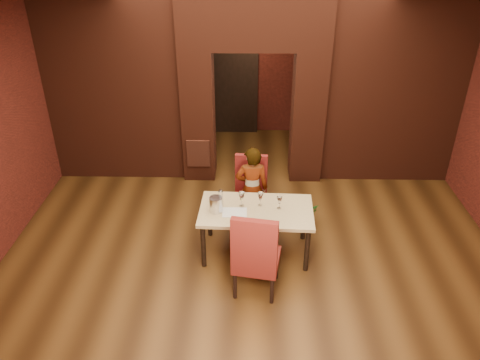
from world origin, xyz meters
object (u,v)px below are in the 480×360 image
object	(u,v)px
dining_table	(256,231)
chair_near	(257,250)
wine_glass_b	(260,199)
potted_plant	(306,213)
chair_far	(250,193)
wine_bucket	(216,205)
person_seated	(252,189)
wine_glass_a	(242,199)
wine_glass_c	(279,203)
water_bottle	(221,199)

from	to	relation	value
dining_table	chair_near	xyz separation A→B (m)	(0.00, -0.74, 0.24)
wine_glass_b	potted_plant	distance (m)	1.14
chair_far	wine_bucket	size ratio (longest dim) A/B	4.99
person_seated	potted_plant	bearing A→B (deg)	-178.40
wine_glass_a	wine_glass_c	world-z (taller)	wine_glass_a
wine_glass_c	chair_far	bearing A→B (deg)	119.98
chair_far	wine_glass_a	size ratio (longest dim) A/B	5.03
chair_far	wine_bucket	world-z (taller)	chair_far
wine_glass_b	wine_bucket	bearing A→B (deg)	-165.08
person_seated	potted_plant	world-z (taller)	person_seated
chair_near	person_seated	world-z (taller)	person_seated
chair_near	potted_plant	size ratio (longest dim) A/B	3.20
chair_near	water_bottle	xyz separation A→B (m)	(-0.49, 0.79, 0.25)
wine_glass_c	wine_bucket	world-z (taller)	wine_bucket
wine_glass_a	water_bottle	world-z (taller)	water_bottle
dining_table	wine_glass_a	size ratio (longest dim) A/B	7.17
person_seated	wine_glass_a	bearing A→B (deg)	71.47
wine_bucket	chair_far	bearing A→B (deg)	59.71
dining_table	chair_far	bearing A→B (deg)	99.24
water_bottle	potted_plant	xyz separation A→B (m)	(1.26, 0.65, -0.67)
wine_glass_c	potted_plant	xyz separation A→B (m)	(0.47, 0.68, -0.62)
chair_far	water_bottle	xyz separation A→B (m)	(-0.40, -0.67, 0.31)
wine_glass_b	wine_glass_c	bearing A→B (deg)	-15.42
chair_far	wine_glass_c	xyz separation A→B (m)	(0.40, -0.69, 0.27)
chair_far	wine_glass_c	distance (m)	0.84
chair_far	person_seated	distance (m)	0.17
water_bottle	chair_far	bearing A→B (deg)	59.30
wine_glass_c	wine_glass_a	bearing A→B (deg)	174.33
person_seated	wine_glass_a	distance (m)	0.58
wine_glass_b	wine_glass_a	bearing A→B (deg)	-175.48
chair_near	wine_bucket	size ratio (longest dim) A/B	5.60
chair_near	water_bottle	size ratio (longest dim) A/B	4.51
potted_plant	person_seated	bearing A→B (deg)	-174.43
water_bottle	chair_near	bearing A→B (deg)	-58.49
wine_bucket	wine_glass_c	bearing A→B (deg)	5.87
wine_glass_a	wine_bucket	size ratio (longest dim) A/B	0.99
dining_table	chair_far	distance (m)	0.74
chair_far	wine_glass_b	xyz separation A→B (m)	(0.14, -0.62, 0.28)
wine_bucket	potted_plant	bearing A→B (deg)	30.03
chair_far	potted_plant	world-z (taller)	chair_far
potted_plant	wine_glass_c	bearing A→B (deg)	-124.76
chair_near	wine_glass_b	distance (m)	0.87
chair_far	wine_glass_b	size ratio (longest dim) A/B	5.37
wine_glass_a	potted_plant	xyz separation A→B (m)	(0.98, 0.63, -0.64)
wine_glass_a	potted_plant	world-z (taller)	wine_glass_a
person_seated	water_bottle	distance (m)	0.73
chair_near	potted_plant	bearing A→B (deg)	-108.56
person_seated	wine_glass_c	size ratio (longest dim) A/B	7.17
wine_glass_a	wine_glass_c	size ratio (longest dim) A/B	1.14
chair_far	wine_glass_b	bearing A→B (deg)	-72.25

